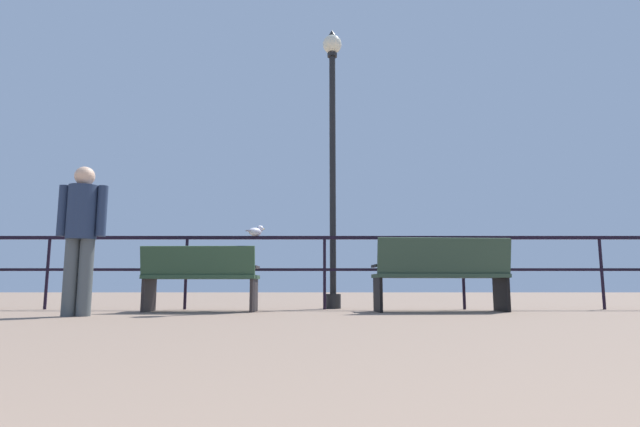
{
  "coord_description": "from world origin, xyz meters",
  "views": [
    {
      "loc": [
        -0.07,
        1.34,
        0.33
      ],
      "look_at": [
        -0.09,
        8.37,
        1.34
      ],
      "focal_mm": 28.48,
      "sensor_mm": 36.0,
      "label": 1
    }
  ],
  "objects_px": {
    "person_by_bench": "(83,229)",
    "bench_near_left": "(202,275)",
    "seagull_on_rail": "(258,231)",
    "bench_near_right": "(444,271)",
    "lamppost_center": "(334,138)"
  },
  "relations": [
    {
      "from": "lamppost_center",
      "to": "person_by_bench",
      "type": "bearing_deg",
      "value": -145.87
    },
    {
      "from": "bench_near_left",
      "to": "person_by_bench",
      "type": "relative_size",
      "value": 0.88
    },
    {
      "from": "person_by_bench",
      "to": "bench_near_left",
      "type": "bearing_deg",
      "value": 40.46
    },
    {
      "from": "lamppost_center",
      "to": "person_by_bench",
      "type": "relative_size",
      "value": 2.61
    },
    {
      "from": "person_by_bench",
      "to": "seagull_on_rail",
      "type": "distance_m",
      "value": 2.5
    },
    {
      "from": "person_by_bench",
      "to": "lamppost_center",
      "type": "bearing_deg",
      "value": 34.13
    },
    {
      "from": "bench_near_left",
      "to": "seagull_on_rail",
      "type": "distance_m",
      "value": 1.19
    },
    {
      "from": "bench_near_right",
      "to": "lamppost_center",
      "type": "height_order",
      "value": "lamppost_center"
    },
    {
      "from": "bench_near_right",
      "to": "seagull_on_rail",
      "type": "distance_m",
      "value": 2.76
    },
    {
      "from": "bench_near_right",
      "to": "person_by_bench",
      "type": "height_order",
      "value": "person_by_bench"
    },
    {
      "from": "person_by_bench",
      "to": "seagull_on_rail",
      "type": "bearing_deg",
      "value": 44.21
    },
    {
      "from": "bench_near_left",
      "to": "lamppost_center",
      "type": "distance_m",
      "value": 3.0
    },
    {
      "from": "person_by_bench",
      "to": "seagull_on_rail",
      "type": "relative_size",
      "value": 5.62
    },
    {
      "from": "bench_near_left",
      "to": "lamppost_center",
      "type": "relative_size",
      "value": 0.34
    },
    {
      "from": "lamppost_center",
      "to": "seagull_on_rail",
      "type": "height_order",
      "value": "lamppost_center"
    }
  ]
}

